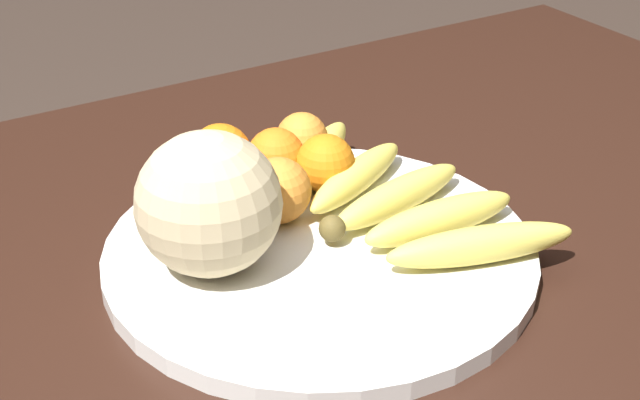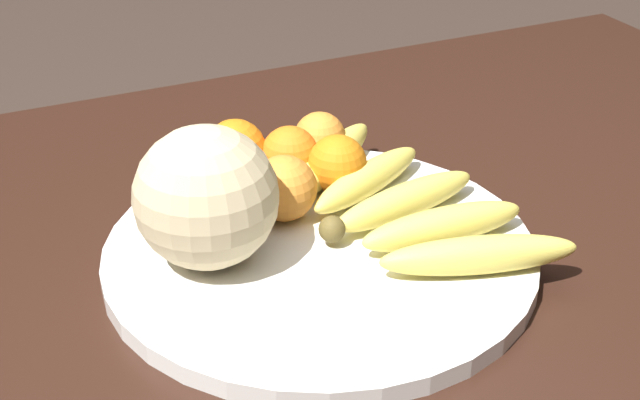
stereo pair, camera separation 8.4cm
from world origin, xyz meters
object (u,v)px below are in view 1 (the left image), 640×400
(fruit_bowl, at_px, (320,252))
(orange_front_right, at_px, (220,155))
(orange_front_left, at_px, (276,156))
(orange_back_left, at_px, (326,163))
(orange_mid_center, at_px, (302,138))
(kitchen_table, at_px, (281,328))
(orange_top_small, at_px, (278,190))
(orange_back_right, at_px, (219,190))
(banana_bunch, at_px, (394,198))
(melon, at_px, (209,204))

(fruit_bowl, bearing_deg, orange_front_right, 99.83)
(orange_front_left, bearing_deg, orange_back_left, -48.86)
(orange_front_right, xyz_separation_m, orange_mid_center, (0.10, -0.00, -0.00))
(kitchen_table, bearing_deg, orange_mid_center, 51.51)
(orange_top_small, bearing_deg, orange_back_right, 141.53)
(orange_back_right, xyz_separation_m, orange_top_small, (0.05, -0.04, 0.00))
(orange_back_left, xyz_separation_m, orange_back_right, (-0.12, 0.01, -0.00))
(kitchen_table, xyz_separation_m, banana_bunch, (0.12, -0.02, 0.13))
(banana_bunch, distance_m, orange_front_right, 0.19)
(kitchen_table, xyz_separation_m, orange_front_left, (0.05, 0.10, 0.15))
(orange_back_left, relative_size, orange_top_small, 0.94)
(kitchen_table, relative_size, orange_top_small, 23.30)
(banana_bunch, height_order, orange_mid_center, orange_mid_center)
(orange_mid_center, bearing_deg, kitchen_table, -128.49)
(melon, distance_m, orange_mid_center, 0.23)
(kitchen_table, xyz_separation_m, orange_back_right, (-0.03, 0.07, 0.14))
(fruit_bowl, relative_size, orange_back_right, 7.17)
(fruit_bowl, bearing_deg, kitchen_table, 129.20)
(melon, xyz_separation_m, orange_front_right, (0.08, 0.14, -0.03))
(kitchen_table, xyz_separation_m, orange_mid_center, (0.10, 0.13, 0.14))
(melon, height_order, banana_bunch, melon)
(orange_back_left, distance_m, orange_top_small, 0.08)
(orange_back_left, bearing_deg, melon, -157.17)
(banana_bunch, bearing_deg, orange_back_right, 138.16)
(orange_front_right, bearing_deg, orange_front_left, -28.22)
(banana_bunch, distance_m, orange_mid_center, 0.15)
(kitchen_table, distance_m, orange_back_left, 0.18)
(orange_front_right, xyz_separation_m, orange_back_left, (0.09, -0.07, -0.00))
(banana_bunch, height_order, orange_front_right, orange_front_right)
(fruit_bowl, xyz_separation_m, orange_front_left, (0.02, 0.13, 0.04))
(orange_front_right, height_order, orange_mid_center, orange_front_right)
(banana_bunch, distance_m, orange_top_small, 0.12)
(orange_back_right, bearing_deg, orange_mid_center, 24.45)
(fruit_bowl, distance_m, orange_back_right, 0.12)
(orange_front_left, xyz_separation_m, orange_back_right, (-0.08, -0.03, -0.00))
(fruit_bowl, distance_m, orange_front_right, 0.17)
(banana_bunch, distance_m, orange_back_right, 0.18)
(orange_mid_center, distance_m, orange_back_right, 0.14)
(orange_top_small, bearing_deg, fruit_bowl, -79.55)
(orange_back_left, height_order, orange_back_right, orange_back_left)
(orange_front_right, bearing_deg, melon, -118.69)
(fruit_bowl, distance_m, melon, 0.13)
(kitchen_table, height_order, orange_back_right, orange_back_right)
(orange_front_left, distance_m, orange_mid_center, 0.06)
(orange_back_right, distance_m, orange_top_small, 0.06)
(kitchen_table, xyz_separation_m, fruit_bowl, (0.03, -0.03, 0.11))
(melon, bearing_deg, orange_front_left, 40.95)
(kitchen_table, bearing_deg, orange_top_small, 60.24)
(banana_bunch, relative_size, orange_front_left, 5.53)
(kitchen_table, distance_m, orange_top_small, 0.15)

